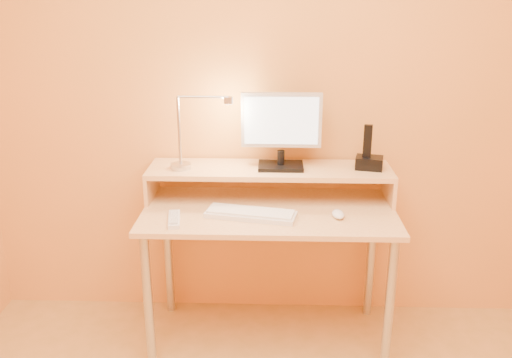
{
  "coord_description": "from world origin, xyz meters",
  "views": [
    {
      "loc": [
        0.02,
        -1.25,
        1.7
      ],
      "look_at": [
        -0.06,
        1.13,
        0.89
      ],
      "focal_mm": 38.55,
      "sensor_mm": 36.0,
      "label": 1
    }
  ],
  "objects_px": {
    "monitor_panel": "(281,120)",
    "mouse": "(338,214)",
    "keyboard": "(251,215)",
    "remote_control": "(174,219)",
    "lamp_base": "(181,166)",
    "phone_dock": "(369,163)"
  },
  "relations": [
    {
      "from": "keyboard",
      "to": "remote_control",
      "type": "relative_size",
      "value": 2.2
    },
    {
      "from": "phone_dock",
      "to": "mouse",
      "type": "xyz_separation_m",
      "value": [
        -0.17,
        -0.24,
        -0.17
      ]
    },
    {
      "from": "monitor_panel",
      "to": "mouse",
      "type": "relative_size",
      "value": 4.02
    },
    {
      "from": "lamp_base",
      "to": "remote_control",
      "type": "relative_size",
      "value": 0.53
    },
    {
      "from": "lamp_base",
      "to": "phone_dock",
      "type": "relative_size",
      "value": 0.77
    },
    {
      "from": "keyboard",
      "to": "mouse",
      "type": "distance_m",
      "value": 0.4
    },
    {
      "from": "lamp_base",
      "to": "remote_control",
      "type": "bearing_deg",
      "value": -88.37
    },
    {
      "from": "phone_dock",
      "to": "remote_control",
      "type": "distance_m",
      "value": 0.98
    },
    {
      "from": "monitor_panel",
      "to": "mouse",
      "type": "bearing_deg",
      "value": -43.3
    },
    {
      "from": "monitor_panel",
      "to": "lamp_base",
      "type": "distance_m",
      "value": 0.54
    },
    {
      "from": "mouse",
      "to": "remote_control",
      "type": "xyz_separation_m",
      "value": [
        -0.75,
        -0.07,
        -0.01
      ]
    },
    {
      "from": "monitor_panel",
      "to": "keyboard",
      "type": "height_order",
      "value": "monitor_panel"
    },
    {
      "from": "keyboard",
      "to": "mouse",
      "type": "bearing_deg",
      "value": 12.53
    },
    {
      "from": "monitor_panel",
      "to": "phone_dock",
      "type": "relative_size",
      "value": 2.98
    },
    {
      "from": "mouse",
      "to": "remote_control",
      "type": "distance_m",
      "value": 0.75
    },
    {
      "from": "phone_dock",
      "to": "remote_control",
      "type": "xyz_separation_m",
      "value": [
        -0.92,
        -0.31,
        -0.18
      ]
    },
    {
      "from": "monitor_panel",
      "to": "remote_control",
      "type": "distance_m",
      "value": 0.7
    },
    {
      "from": "lamp_base",
      "to": "mouse",
      "type": "xyz_separation_m",
      "value": [
        0.75,
        -0.21,
        -0.16
      ]
    },
    {
      "from": "monitor_panel",
      "to": "phone_dock",
      "type": "xyz_separation_m",
      "value": [
        0.43,
        -0.01,
        -0.21
      ]
    },
    {
      "from": "monitor_panel",
      "to": "keyboard",
      "type": "relative_size",
      "value": 0.93
    },
    {
      "from": "keyboard",
      "to": "remote_control",
      "type": "xyz_separation_m",
      "value": [
        -0.34,
        -0.06,
        -0.0
      ]
    },
    {
      "from": "lamp_base",
      "to": "keyboard",
      "type": "distance_m",
      "value": 0.44
    }
  ]
}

